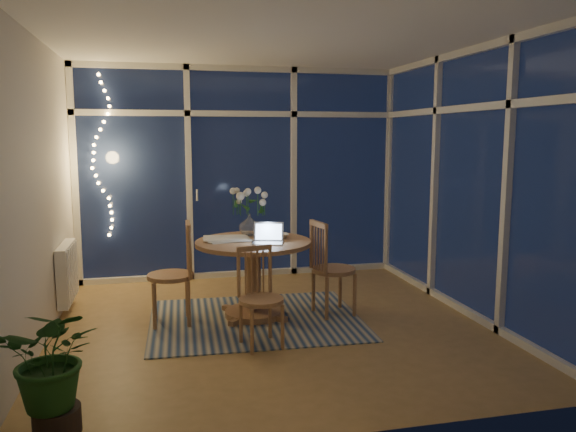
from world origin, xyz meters
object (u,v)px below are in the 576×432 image
at_px(dining_table, 254,279).
at_px(chair_left, 170,273).
at_px(chair_right, 334,267).
at_px(laptop, 268,233).
at_px(flower_vase, 249,225).
at_px(chair_front, 261,297).
at_px(potted_plant, 54,372).

height_order(dining_table, chair_left, chair_left).
relative_size(chair_right, laptop, 3.40).
xyz_separation_m(chair_left, flower_vase, (0.80, 0.33, 0.38)).
xyz_separation_m(chair_left, chair_right, (1.57, -0.08, -0.01)).
distance_m(laptop, flower_vase, 0.50).
bearing_deg(chair_right, chair_front, 119.24).
xyz_separation_m(laptop, flower_vase, (-0.10, 0.49, 0.00)).
xyz_separation_m(laptop, potted_plant, (-1.61, -1.70, -0.48)).
distance_m(chair_right, chair_front, 1.09).
distance_m(chair_left, chair_front, 1.05).
relative_size(chair_front, potted_plant, 1.12).
xyz_separation_m(dining_table, flower_vase, (0.01, 0.31, 0.49)).
height_order(chair_front, flower_vase, flower_vase).
bearing_deg(flower_vase, chair_front, -94.17).
height_order(chair_front, laptop, laptop).
relative_size(chair_front, flower_vase, 4.06).
bearing_deg(chair_right, chair_left, 77.57).
bearing_deg(chair_left, flower_vase, 112.78).
xyz_separation_m(chair_right, flower_vase, (-0.77, 0.41, 0.39)).
height_order(chair_front, potted_plant, chair_front).
height_order(chair_left, laptop, chair_left).
height_order(chair_left, chair_front, chair_left).
bearing_deg(chair_front, chair_right, 27.66).
relative_size(dining_table, flower_vase, 5.31).
height_order(dining_table, flower_vase, flower_vase).
xyz_separation_m(chair_front, potted_plant, (-1.44, -1.09, -0.05)).
bearing_deg(dining_table, potted_plant, -128.74).
distance_m(laptop, potted_plant, 2.39).
relative_size(chair_right, chair_front, 1.12).
relative_size(dining_table, laptop, 3.96).
bearing_deg(potted_plant, laptop, 46.46).
relative_size(dining_table, chair_front, 1.31).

